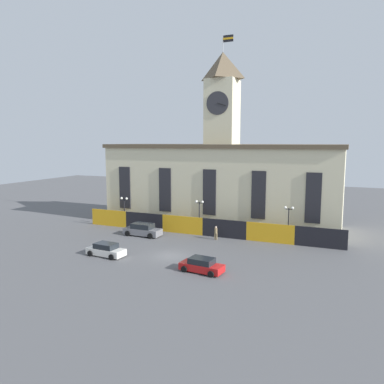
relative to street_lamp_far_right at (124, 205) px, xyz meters
The scene contains 10 objects.
ground_plane 17.41m from the street_lamp_far_right, 39.53° to the right, with size 160.00×160.00×0.00m, color #565659.
civic_building 15.62m from the street_lamp_far_right, 29.69° to the left, with size 36.38×11.41×28.78m.
banner_fence 13.35m from the street_lamp_far_right, ahead, with size 37.44×0.12×2.50m.
street_lamp_far_right is the anchor object (origin of this frame).
street_lamp_center 12.43m from the street_lamp_far_right, ahead, with size 1.26×0.36×4.83m.
street_lamp_left 24.74m from the street_lamp_far_right, ahead, with size 1.26×0.36×4.81m.
car_white_taxi 15.34m from the street_lamp_far_right, 65.01° to the right, with size 4.62×2.38×1.50m.
car_gray_pickup 7.24m from the street_lamp_far_right, 35.59° to the right, with size 5.34×2.44×1.75m.
car_red_sedan 23.54m from the street_lamp_far_right, 37.98° to the right, with size 4.57×2.51×1.45m.
pedestrian 15.90m from the street_lamp_far_right, ahead, with size 0.44×0.39×1.82m.
Camera 1 is at (18.41, -37.25, 12.96)m, focal length 35.00 mm.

